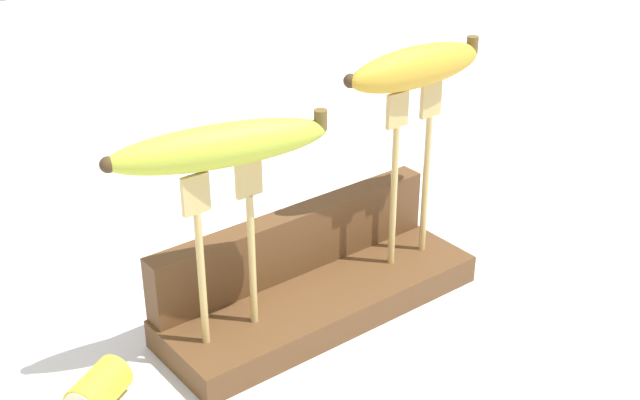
{
  "coord_description": "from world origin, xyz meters",
  "views": [
    {
      "loc": [
        -0.46,
        -0.58,
        0.51
      ],
      "look_at": [
        0.0,
        0.0,
        0.13
      ],
      "focal_mm": 48.19,
      "sensor_mm": 36.0,
      "label": 1
    }
  ],
  "objects_px": {
    "fork_stand_right": "(411,159)",
    "fork_stand_left": "(225,236)",
    "banana_chunk_near": "(98,390)",
    "banana_raised_left": "(220,146)",
    "banana_raised_right": "(416,67)"
  },
  "relations": [
    {
      "from": "fork_stand_right",
      "to": "fork_stand_left",
      "type": "bearing_deg",
      "value": 180.0
    },
    {
      "from": "fork_stand_left",
      "to": "banana_chunk_near",
      "type": "height_order",
      "value": "fork_stand_left"
    },
    {
      "from": "fork_stand_left",
      "to": "banana_chunk_near",
      "type": "distance_m",
      "value": 0.17
    },
    {
      "from": "fork_stand_left",
      "to": "banana_raised_left",
      "type": "height_order",
      "value": "banana_raised_left"
    },
    {
      "from": "fork_stand_left",
      "to": "fork_stand_right",
      "type": "bearing_deg",
      "value": 0.0
    },
    {
      "from": "banana_raised_left",
      "to": "banana_raised_right",
      "type": "relative_size",
      "value": 1.21
    },
    {
      "from": "fork_stand_right",
      "to": "banana_chunk_near",
      "type": "height_order",
      "value": "fork_stand_right"
    },
    {
      "from": "fork_stand_left",
      "to": "banana_chunk_near",
      "type": "bearing_deg",
      "value": 174.48
    },
    {
      "from": "fork_stand_right",
      "to": "banana_chunk_near",
      "type": "xyz_separation_m",
      "value": [
        -0.36,
        0.01,
        -0.13
      ]
    },
    {
      "from": "fork_stand_left",
      "to": "banana_raised_right",
      "type": "distance_m",
      "value": 0.25
    },
    {
      "from": "fork_stand_right",
      "to": "banana_raised_left",
      "type": "height_order",
      "value": "banana_raised_left"
    },
    {
      "from": "banana_chunk_near",
      "to": "banana_raised_left",
      "type": "bearing_deg",
      "value": -5.51
    },
    {
      "from": "fork_stand_right",
      "to": "banana_raised_left",
      "type": "relative_size",
      "value": 0.96
    },
    {
      "from": "fork_stand_right",
      "to": "banana_raised_left",
      "type": "bearing_deg",
      "value": 180.0
    },
    {
      "from": "fork_stand_left",
      "to": "banana_raised_right",
      "type": "xyz_separation_m",
      "value": [
        0.23,
        0.0,
        0.11
      ]
    }
  ]
}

